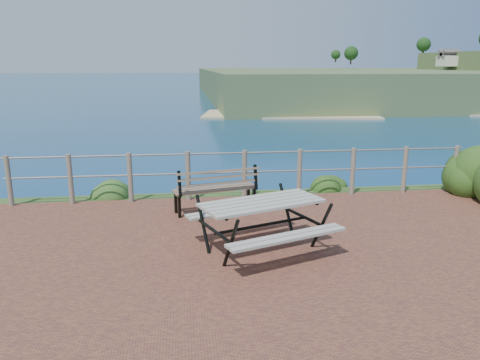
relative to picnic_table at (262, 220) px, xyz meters
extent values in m
cube|color=brown|center=(0.11, -0.56, -0.48)|extent=(10.00, 7.00, 0.12)
plane|color=navy|center=(0.11, 199.44, -0.48)|extent=(1200.00, 1200.00, 0.00)
cylinder|color=#6B5B4C|center=(-4.49, 2.79, 0.04)|extent=(0.10, 0.10, 1.00)
cylinder|color=#6B5B4C|center=(-3.34, 2.79, 0.04)|extent=(0.10, 0.10, 1.00)
cylinder|color=#6B5B4C|center=(-2.19, 2.79, 0.04)|extent=(0.10, 0.10, 1.00)
cylinder|color=#6B5B4C|center=(-1.04, 2.79, 0.04)|extent=(0.10, 0.10, 1.00)
cylinder|color=#6B5B4C|center=(0.11, 2.79, 0.04)|extent=(0.10, 0.10, 1.00)
cylinder|color=#6B5B4C|center=(1.26, 2.79, 0.04)|extent=(0.10, 0.10, 1.00)
cylinder|color=#6B5B4C|center=(2.41, 2.79, 0.04)|extent=(0.10, 0.10, 1.00)
cylinder|color=#6B5B4C|center=(3.56, 2.79, 0.04)|extent=(0.10, 0.10, 1.00)
cylinder|color=#6B5B4C|center=(4.71, 2.79, 0.04)|extent=(0.10, 0.10, 1.00)
cylinder|color=slate|center=(0.11, 2.79, 0.49)|extent=(9.40, 0.04, 0.04)
cylinder|color=slate|center=(0.11, 2.79, 0.09)|extent=(9.40, 0.04, 0.04)
cube|color=#42582C|center=(140.11, 209.44, -6.48)|extent=(260.00, 180.00, 12.00)
cube|color=gray|center=(0.00, 0.00, 0.27)|extent=(1.93, 1.32, 0.04)
cube|color=gray|center=(0.00, 0.00, -0.03)|extent=(1.76, 0.88, 0.04)
cube|color=gray|center=(0.00, 0.00, -0.03)|extent=(1.76, 0.88, 0.04)
cylinder|color=black|center=(0.00, 0.00, -0.08)|extent=(1.45, 0.59, 0.04)
cube|color=brown|center=(-0.55, 1.98, -0.03)|extent=(1.62, 0.75, 0.04)
cube|color=brown|center=(-0.55, 1.98, 0.24)|extent=(1.55, 0.48, 0.36)
cube|color=black|center=(-0.55, 1.98, -0.25)|extent=(0.06, 0.07, 0.43)
cube|color=black|center=(-0.55, 1.98, -0.25)|extent=(0.06, 0.07, 0.43)
cube|color=black|center=(-0.55, 1.98, -0.25)|extent=(0.06, 0.07, 0.43)
cube|color=black|center=(-0.55, 1.98, -0.25)|extent=(0.06, 0.07, 0.43)
ellipsoid|color=#204314|center=(4.84, 2.64, -0.48)|extent=(1.25, 1.25, 1.78)
ellipsoid|color=#294F1D|center=(-2.79, 3.47, -0.48)|extent=(0.87, 0.87, 0.65)
ellipsoid|color=#204314|center=(2.20, 3.56, -0.48)|extent=(0.76, 0.76, 0.49)
camera|label=1|loc=(-1.11, -6.44, 2.24)|focal=35.00mm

